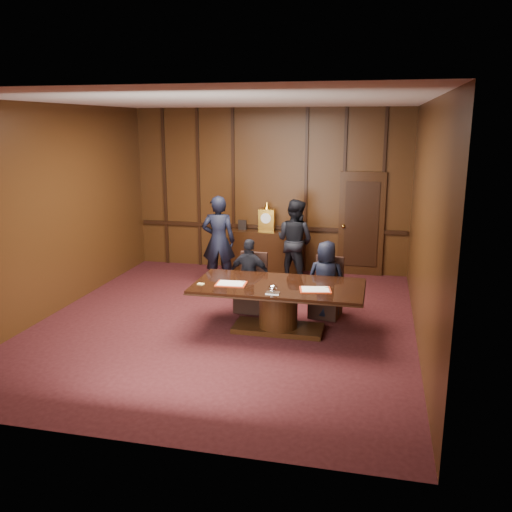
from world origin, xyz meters
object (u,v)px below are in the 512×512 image
(witness_left, at_px, (219,241))
(conference_table, at_px, (278,300))
(signatory_right, at_px, (326,280))
(signatory_left, at_px, (250,276))
(witness_right, at_px, (295,241))
(sideboard, at_px, (267,250))

(witness_left, bearing_deg, conference_table, 116.62)
(conference_table, relative_size, witness_left, 1.45)
(signatory_right, xyz_separation_m, witness_left, (-2.28, 1.41, 0.25))
(signatory_left, height_order, witness_left, witness_left)
(signatory_left, bearing_deg, witness_right, -97.67)
(sideboard, height_order, conference_table, sideboard)
(witness_right, bearing_deg, witness_left, 47.01)
(conference_table, bearing_deg, witness_left, 126.35)
(sideboard, xyz_separation_m, signatory_left, (0.25, -2.61, 0.15))
(sideboard, xyz_separation_m, conference_table, (0.90, -3.41, 0.02))
(signatory_right, bearing_deg, signatory_left, 1.61)
(conference_table, height_order, witness_left, witness_left)
(conference_table, distance_m, signatory_right, 1.04)
(signatory_left, bearing_deg, conference_table, 134.29)
(conference_table, xyz_separation_m, witness_right, (-0.19, 2.81, 0.34))
(conference_table, height_order, signatory_right, signatory_right)
(signatory_left, height_order, witness_right, witness_right)
(sideboard, distance_m, witness_left, 1.46)
(sideboard, distance_m, witness_right, 1.00)
(signatory_right, distance_m, witness_left, 2.69)
(sideboard, height_order, signatory_right, sideboard)
(signatory_left, height_order, signatory_right, signatory_right)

